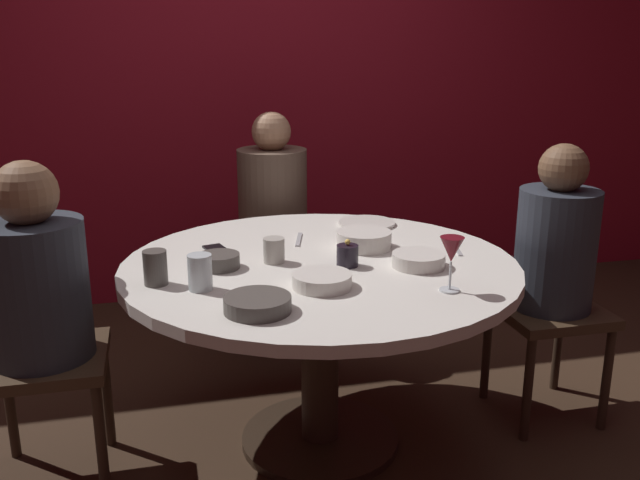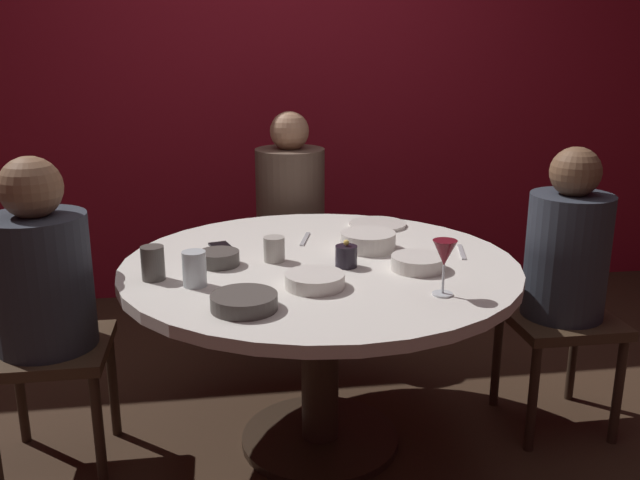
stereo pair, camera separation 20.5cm
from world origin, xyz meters
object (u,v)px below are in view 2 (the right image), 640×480
object	(u,v)px
dinner_plate	(378,224)
cell_phone	(222,247)
seated_diner_back	(290,202)
seated_diner_right	(566,259)
dining_table	(320,298)
candle_holder	(346,256)
bowl_rice_portion	(418,263)
bowl_small_white	(315,280)
cup_near_candle	(194,269)
wine_glass	(444,255)
bowl_serving_large	(368,241)
bowl_sauce_side	(219,258)
cup_by_left_diner	(153,263)
bowl_salad_center	(244,302)
seated_diner_left	(42,281)
cup_by_right_diner	(274,249)

from	to	relation	value
dinner_plate	cell_phone	xyz separation A→B (m)	(-0.66, -0.24, -0.00)
seated_diner_back	cell_phone	distance (m)	0.86
seated_diner_right	dining_table	bearing A→B (deg)	0.00
candle_holder	bowl_rice_portion	size ratio (longest dim) A/B	0.53
candle_holder	bowl_small_white	bearing A→B (deg)	-125.89
cell_phone	cup_near_candle	size ratio (longest dim) A/B	1.22
candle_holder	seated_diner_back	bearing A→B (deg)	94.35
wine_glass	bowl_serving_large	bearing A→B (deg)	103.64
bowl_sauce_side	cup_near_candle	xyz separation A→B (m)	(-0.08, -0.20, 0.03)
dinner_plate	bowl_serving_large	bearing A→B (deg)	-109.15
seated_diner_right	cup_by_left_diner	bearing A→B (deg)	4.09
wine_glass	bowl_salad_center	size ratio (longest dim) A/B	0.89
dinner_plate	bowl_serving_large	size ratio (longest dim) A/B	1.16
dinner_plate	cup_by_left_diner	bearing A→B (deg)	-147.74
candle_holder	dinner_plate	distance (m)	0.57
wine_glass	dinner_plate	distance (m)	0.85
candle_holder	bowl_small_white	size ratio (longest dim) A/B	0.51
wine_glass	cup_near_candle	xyz separation A→B (m)	(-0.76, 0.20, -0.07)
bowl_salad_center	cup_near_candle	bearing A→B (deg)	123.32
cup_by_left_diner	seated_diner_right	bearing A→B (deg)	4.09
dinner_plate	cell_phone	world-z (taller)	dinner_plate
bowl_serving_large	cup_near_candle	distance (m)	0.71
dining_table	bowl_serving_large	distance (m)	0.29
dining_table	seated_diner_left	distance (m)	0.96
wine_glass	bowl_salad_center	distance (m)	0.62
bowl_small_white	cup_by_right_diner	world-z (taller)	cup_by_right_diner
dining_table	bowl_salad_center	xyz separation A→B (m)	(-0.29, -0.41, 0.16)
cup_near_candle	cup_by_right_diner	xyz separation A→B (m)	(0.27, 0.22, -0.01)
seated_diner_back	bowl_serving_large	world-z (taller)	seated_diner_back
bowl_salad_center	cup_by_left_diner	world-z (taller)	cup_by_left_diner
candle_holder	bowl_salad_center	xyz separation A→B (m)	(-0.37, -0.34, -0.02)
candle_holder	bowl_serving_large	size ratio (longest dim) A/B	0.47
seated_diner_back	cup_by_left_diner	xyz separation A→B (m)	(-0.57, -1.11, 0.07)
seated_diner_back	bowl_salad_center	distance (m)	1.45
bowl_serving_large	bowl_sauce_side	size ratio (longest dim) A/B	1.45
cup_by_right_diner	bowl_serving_large	bearing A→B (deg)	14.70
dinner_plate	bowl_serving_large	distance (m)	0.34
bowl_small_white	dinner_plate	bearing A→B (deg)	62.49
seated_diner_right	bowl_salad_center	bearing A→B (deg)	18.66
dining_table	cup_by_left_diner	bearing A→B (deg)	-169.27
wine_glass	candle_holder	bearing A→B (deg)	127.67
dinner_plate	cell_phone	size ratio (longest dim) A/B	1.73
cell_phone	bowl_rice_portion	bearing A→B (deg)	-43.55
bowl_sauce_side	bowl_serving_large	bearing A→B (deg)	11.50
cup_by_left_diner	cup_by_right_diner	bearing A→B (deg)	18.73
candle_holder	bowl_salad_center	bearing A→B (deg)	-136.88
candle_holder	cup_near_candle	world-z (taller)	cup_near_candle
seated_diner_right	cell_phone	distance (m)	1.30
candle_holder	dinner_plate	world-z (taller)	candle_holder
seated_diner_back	bowl_rice_portion	bearing A→B (deg)	15.71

